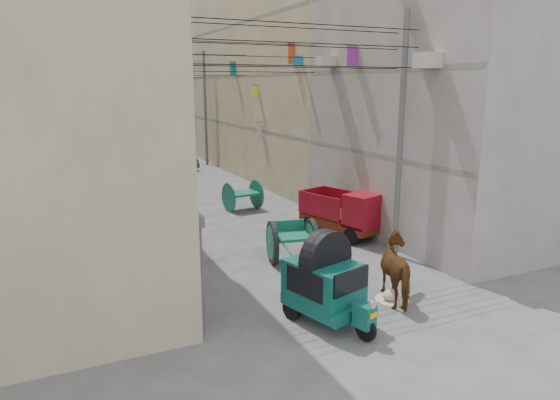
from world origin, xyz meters
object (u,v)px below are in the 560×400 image
tonga_cart (292,240)px  auto_rickshaw (326,281)px  feed_sack (392,295)px  horse (401,270)px  second_cart (243,195)px  mini_truck (349,215)px  distant_car_green (136,142)px  distant_car_grey (177,159)px  distant_car_white (150,169)px

tonga_cart → auto_rickshaw: bearing=-93.1°
feed_sack → horse: size_ratio=0.28×
tonga_cart → second_cart: bearing=94.3°
mini_truck → second_cart: bearing=93.1°
second_cart → distant_car_green: bearing=85.2°
distant_car_grey → feed_sack: bearing=-103.9°
auto_rickshaw → mini_truck: mini_truck is taller
horse → distant_car_grey: horse is taller
feed_sack → distant_car_green: distant_car_green is taller
mini_truck → second_cart: size_ratio=2.10×
second_cart → distant_car_grey: (0.06, 13.25, -0.06)m
horse → distant_car_grey: size_ratio=0.51×
feed_sack → horse: (0.16, -0.10, 0.72)m
feed_sack → distant_car_green: size_ratio=0.12×
distant_car_green → distant_car_grey: bearing=110.2°
mini_truck → distant_car_white: mini_truck is taller
second_cart → distant_car_white: second_cart is taller
second_cart → distant_car_white: size_ratio=0.51×
tonga_cart → horse: 4.13m
tonga_cart → mini_truck: bearing=38.4°
distant_car_white → distant_car_green: (1.46, 14.42, 0.11)m
auto_rickshaw → tonga_cart: bearing=58.6°
distant_car_white → distant_car_grey: size_ratio=0.82×
feed_sack → horse: horse is taller
feed_sack → distant_car_green: 35.85m
distant_car_white → tonga_cart: bearing=114.3°
feed_sack → auto_rickshaw: bearing=-172.1°
distant_car_white → distant_car_green: 14.49m
tonga_cart → distant_car_grey: (1.08, 20.53, -0.08)m
distant_car_white → distant_car_grey: bearing=-109.5°
mini_truck → distant_car_grey: 19.09m
second_cart → distant_car_grey: bearing=82.9°
feed_sack → tonga_cart: bearing=106.7°
second_cart → feed_sack: bearing=-96.2°
auto_rickshaw → distant_car_grey: size_ratio=0.65×
feed_sack → distant_car_white: size_ratio=0.17×
tonga_cart → distant_car_green: bearing=102.0°
horse → distant_car_green: 35.94m
auto_rickshaw → mini_truck: bearing=36.9°
tonga_cart → feed_sack: size_ratio=5.80×
distant_car_grey → distant_car_green: distant_car_green is taller
second_cart → distant_car_green: 24.75m
mini_truck → horse: bearing=-125.9°
horse → distant_car_white: bearing=-66.3°
tonga_cart → distant_car_white: size_ratio=1.01×
second_cart → distant_car_grey: size_ratio=0.42×
distant_car_grey → mini_truck: bearing=-97.8°
auto_rickshaw → feed_sack: (2.28, 0.32, -0.90)m
horse → feed_sack: bearing=-14.0°
feed_sack → horse: bearing=-30.6°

